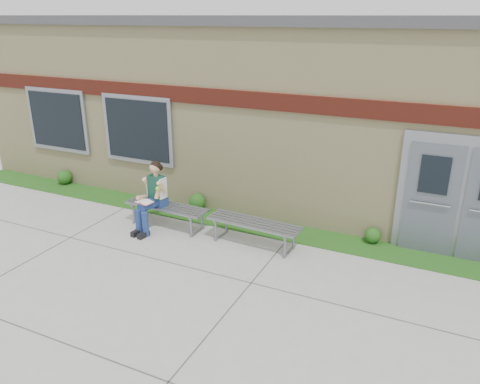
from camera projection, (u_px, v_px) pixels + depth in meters
The scene contains 9 objects.
ground at pixel (184, 284), 7.82m from camera, with size 80.00×80.00×0.00m, color #9E9E99.
grass_strip at pixel (248, 224), 10.01m from camera, with size 16.00×0.80×0.02m, color #154B14.
school_building at pixel (302, 102), 12.13m from camera, with size 16.20×6.22×4.20m.
bench_left at pixel (167, 210), 9.83m from camera, with size 1.85×0.58×0.48m.
bench_right at pixel (254, 227), 9.03m from camera, with size 1.89×0.63×0.48m.
girl at pixel (152, 195), 9.58m from camera, with size 0.52×0.91×1.44m.
shrub_west at pixel (65, 177), 12.32m from camera, with size 0.38×0.38×0.38m, color #154B14.
shrub_mid at pixel (197, 201), 10.71m from camera, with size 0.38×0.38×0.38m, color #154B14.
shrub_east at pixel (373, 235), 9.14m from camera, with size 0.31×0.31×0.31m, color #154B14.
Camera 1 is at (3.72, -5.72, 4.22)m, focal length 35.00 mm.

